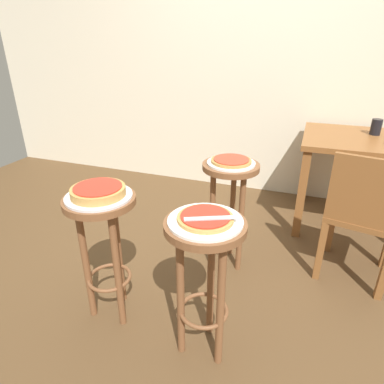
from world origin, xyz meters
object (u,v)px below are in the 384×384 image
object	(u,v)px
serving_plate_foreground	(205,221)
serving_plate_middle	(99,196)
stool_middle	(104,233)
pizza_leftside	(231,161)
dining_table	(361,153)
stool_leftside	(230,194)
stool_foreground	(205,262)
cup_far_edge	(376,127)
pizza_server_knife	(211,218)
serving_plate_leftside	(231,163)
pizza_foreground	(205,218)
pizza_middle	(98,191)
wooden_chair	(363,214)

from	to	relation	value
serving_plate_foreground	serving_plate_middle	distance (m)	0.56
serving_plate_foreground	stool_middle	distance (m)	0.59
pizza_leftside	dining_table	xyz separation A→B (m)	(0.82, 0.86, -0.12)
stool_leftside	stool_foreground	bearing A→B (deg)	-84.48
stool_leftside	cup_far_edge	distance (m)	1.35
serving_plate_middle	pizza_server_knife	distance (m)	0.59
pizza_leftside	dining_table	world-z (taller)	pizza_leftside
stool_middle	stool_foreground	bearing A→B (deg)	-5.48
stool_leftside	serving_plate_leftside	bearing A→B (deg)	90.00
serving_plate_foreground	serving_plate_leftside	size ratio (longest dim) A/B	1.07
stool_leftside	pizza_foreground	bearing A→B (deg)	-84.48
dining_table	pizza_middle	bearing A→B (deg)	-130.31
serving_plate_middle	pizza_leftside	distance (m)	0.83
wooden_chair	dining_table	bearing A→B (deg)	88.13
stool_middle	wooden_chair	world-z (taller)	wooden_chair
stool_middle	dining_table	xyz separation A→B (m)	(1.30, 1.53, 0.10)
stool_middle	pizza_leftside	size ratio (longest dim) A/B	2.93
serving_plate_leftside	wooden_chair	size ratio (longest dim) A/B	0.35
stool_leftside	dining_table	xyz separation A→B (m)	(0.82, 0.86, 0.10)
serving_plate_foreground	pizza_middle	world-z (taller)	pizza_middle
serving_plate_foreground	pizza_leftside	xyz separation A→B (m)	(-0.07, 0.73, 0.02)
pizza_middle	wooden_chair	distance (m)	1.52
serving_plate_middle	pizza_middle	bearing A→B (deg)	-45.00
pizza_foreground	serving_plate_middle	xyz separation A→B (m)	(-0.55, 0.05, -0.02)
pizza_middle	stool_foreground	bearing A→B (deg)	-5.48
pizza_foreground	pizza_leftside	bearing A→B (deg)	95.52
serving_plate_leftside	pizza_server_knife	world-z (taller)	pizza_server_knife
pizza_foreground	cup_far_edge	distance (m)	1.89
stool_middle	stool_leftside	world-z (taller)	same
pizza_foreground	serving_plate_middle	world-z (taller)	pizza_foreground
stool_foreground	stool_middle	bearing A→B (deg)	174.52
serving_plate_foreground	dining_table	xyz separation A→B (m)	(0.75, 1.59, -0.11)
serving_plate_leftside	dining_table	xyz separation A→B (m)	(0.82, 0.86, -0.11)
stool_leftside	pizza_leftside	world-z (taller)	pizza_leftside
pizza_server_knife	serving_plate_middle	bearing A→B (deg)	148.09
stool_middle	serving_plate_foreground	bearing A→B (deg)	-5.48
pizza_foreground	stool_middle	world-z (taller)	pizza_foreground
pizza_middle	cup_far_edge	distance (m)	2.15
dining_table	stool_leftside	bearing A→B (deg)	-133.69
pizza_foreground	pizza_server_knife	distance (m)	0.04
pizza_foreground	stool_middle	bearing A→B (deg)	174.52
serving_plate_middle	pizza_middle	world-z (taller)	pizza_middle
pizza_foreground	cup_far_edge	size ratio (longest dim) A/B	1.96
serving_plate_leftside	cup_far_edge	distance (m)	1.32
serving_plate_foreground	stool_foreground	bearing A→B (deg)	0.00
stool_foreground	wooden_chair	distance (m)	1.10
stool_foreground	pizza_server_knife	size ratio (longest dim) A/B	3.27
stool_middle	serving_plate_middle	world-z (taller)	serving_plate_middle
dining_table	stool_foreground	bearing A→B (deg)	-115.19
stool_foreground	serving_plate_foreground	size ratio (longest dim) A/B	2.28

